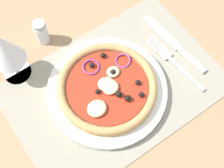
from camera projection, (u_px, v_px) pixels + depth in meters
The scene contains 8 objects.
ground_plane at pixel (114, 90), 75.62cm from camera, with size 190.00×140.00×2.40cm, color #9E7A56.
placemat at pixel (114, 88), 74.35cm from camera, with size 46.94×31.81×0.40cm, color gray.
plate at pixel (107, 91), 73.03cm from camera, with size 26.69×26.69×1.44cm, color silver.
pizza at pixel (107, 87), 71.38cm from camera, with size 21.88×21.88×2.69cm.
fork at pixel (172, 61), 76.81cm from camera, with size 3.23×18.06×0.44cm.
knife at pixel (173, 43), 78.79cm from camera, with size 3.49×20.07×0.62cm.
wine_glass at pixel (5, 50), 67.01cm from camera, with size 7.20×7.20×14.90cm.
pepper_shaker at pixel (41, 32), 77.02cm from camera, with size 3.20×3.20×6.70cm.
Camera 1 is at (-17.90, -24.76, 67.98)cm, focal length 52.73 mm.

